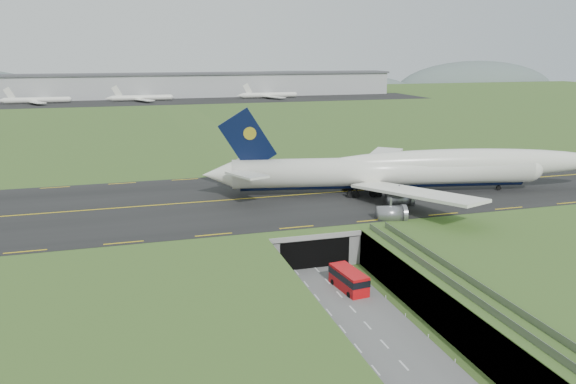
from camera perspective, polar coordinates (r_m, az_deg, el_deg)
name	(u,v)px	position (r m, az deg, el deg)	size (l,w,h in m)	color
ground	(332,288)	(86.73, 4.51, -9.68)	(900.00, 900.00, 0.00)	#3B5F26
airfield_deck	(333,269)	(85.57, 4.54, -7.84)	(800.00, 800.00, 6.00)	gray
trench_road	(351,308)	(80.38, 6.44, -11.66)	(12.00, 75.00, 0.20)	slate
taxiway	(275,197)	(114.50, -1.29, -0.49)	(800.00, 44.00, 0.18)	black
tunnel_portal	(299,234)	(100.27, 1.15, -4.26)	(17.00, 22.30, 6.00)	gray
guideway	(471,298)	(73.94, 18.14, -10.23)	(3.00, 53.00, 7.05)	#A8A8A3
jumbo_jet	(412,170)	(119.60, 12.50, 2.24)	(85.21, 55.72, 18.76)	white
shuttle_tram	(349,280)	(85.45, 6.18, -8.84)	(3.81, 7.97, 3.13)	red
cargo_terminal	(167,85)	(375.13, -12.16, 10.57)	(320.00, 67.00, 15.60)	#B2B2B2
distant_hills	(230,96)	(514.03, -5.95, 9.66)	(700.00, 91.00, 60.00)	#51615F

